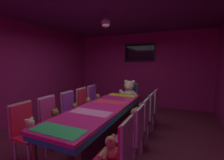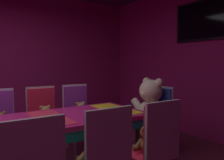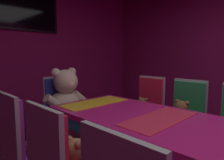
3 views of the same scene
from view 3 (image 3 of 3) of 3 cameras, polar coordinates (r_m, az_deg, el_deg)
name	(u,v)px [view 3 (image 3 of 3)]	position (r m, az deg, el deg)	size (l,w,h in m)	color
wall_back	(25,49)	(3.92, -23.70, 8.13)	(5.20, 0.12, 2.80)	#8C1959
banquet_table	(213,144)	(1.61, 26.84, -15.98)	(0.90, 2.98, 0.75)	#C61E72
chair_left_4	(20,141)	(1.80, -24.82, -15.52)	(0.42, 0.41, 0.98)	purple
teddy_left_4	(38,138)	(1.86, -20.49, -15.25)	(0.23, 0.30, 0.28)	#9E7247
chair_right_3	(186,112)	(2.59, 20.51, -8.61)	(0.42, 0.41, 0.98)	#268C4C
teddy_right_3	(181,115)	(2.47, 19.07, -9.49)	(0.25, 0.32, 0.31)	brown
chair_right_4	(148,104)	(2.87, 10.30, -6.85)	(0.42, 0.41, 0.98)	red
teddy_right_4	(142,108)	(2.76, 8.59, -7.92)	(0.21, 0.27, 0.26)	brown
throne_chair	(60,104)	(2.94, -14.59, -6.64)	(0.41, 0.42, 0.98)	#2D47B2
king_teddy_bear	(66,96)	(2.76, -12.88, -4.44)	(0.69, 0.54, 0.65)	beige
wall_tv	(25,10)	(3.91, -23.63, 17.75)	(1.18, 0.06, 0.69)	black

